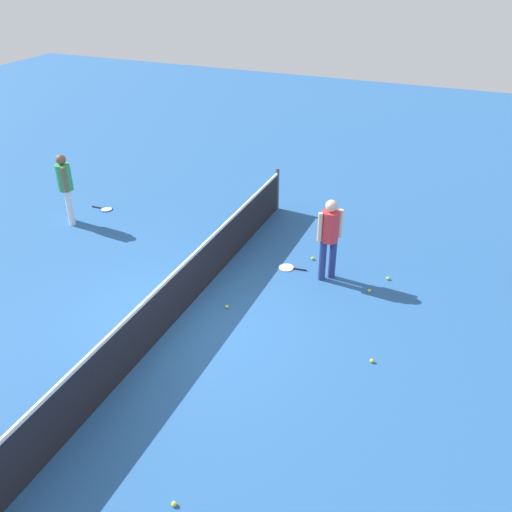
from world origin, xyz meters
name	(u,v)px	position (x,y,z in m)	size (l,w,h in m)	color
ground_plane	(177,319)	(0.00, 0.00, 0.00)	(40.00, 40.00, 0.00)	#265693
court_net	(175,295)	(0.00, 0.00, 0.50)	(10.09, 0.09, 1.07)	#4C4C51
player_near_side	(329,233)	(2.34, -2.07, 1.01)	(0.48, 0.48, 1.70)	navy
player_far_side	(65,183)	(2.38, 4.23, 1.01)	(0.48, 0.48, 1.70)	white
tennis_racket_near_player	(288,268)	(2.39, -1.23, 0.01)	(0.35, 0.60, 0.03)	white
tennis_racket_far_player	(105,209)	(3.30, 3.95, 0.01)	(0.32, 0.58, 0.03)	blue
tennis_ball_near_player	(227,307)	(0.63, -0.68, 0.03)	(0.07, 0.07, 0.07)	#C6E033
tennis_ball_by_net	(369,291)	(2.16, -2.98, 0.03)	(0.07, 0.07, 0.07)	#C6E033
tennis_ball_midcourt	(174,504)	(-3.30, -1.84, 0.03)	(0.07, 0.07, 0.07)	#C6E033
tennis_ball_baseline	(388,278)	(2.75, -3.22, 0.03)	(0.07, 0.07, 0.07)	#C6E033
tennis_ball_stray_left	(372,361)	(0.18, -3.47, 0.03)	(0.07, 0.07, 0.07)	#C6E033
tennis_ball_stray_right	(313,258)	(2.93, -1.60, 0.03)	(0.07, 0.07, 0.07)	#C6E033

